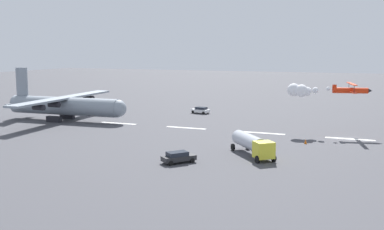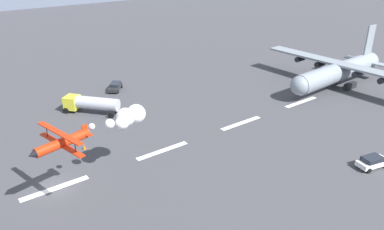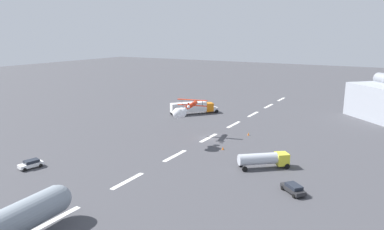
# 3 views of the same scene
# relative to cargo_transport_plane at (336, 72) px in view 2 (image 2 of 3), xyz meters

# --- Properties ---
(ground_plane) EXTENTS (440.00, 440.00, 0.00)m
(ground_plane) POSITION_rel_cargo_transport_plane_xyz_m (-55.76, -1.07, -3.26)
(ground_plane) COLOR #424247
(ground_plane) RESTS_ON ground
(runway_stripe_4) EXTENTS (8.00, 0.90, 0.01)m
(runway_stripe_4) POSITION_rel_cargo_transport_plane_xyz_m (-55.76, -1.07, -3.26)
(runway_stripe_4) COLOR white
(runway_stripe_4) RESTS_ON ground
(runway_stripe_5) EXTENTS (8.00, 0.90, 0.01)m
(runway_stripe_5) POSITION_rel_cargo_transport_plane_xyz_m (-40.92, -1.07, -3.26)
(runway_stripe_5) COLOR white
(runway_stripe_5) RESTS_ON ground
(runway_stripe_6) EXTENTS (8.00, 0.90, 0.01)m
(runway_stripe_6) POSITION_rel_cargo_transport_plane_xyz_m (-26.09, -1.07, -3.26)
(runway_stripe_6) COLOR white
(runway_stripe_6) RESTS_ON ground
(runway_stripe_7) EXTENTS (8.00, 0.90, 0.01)m
(runway_stripe_7) POSITION_rel_cargo_transport_plane_xyz_m (-11.25, -1.07, -3.26)
(runway_stripe_7) COLOR white
(runway_stripe_7) RESTS_ON ground
(cargo_transport_plane) EXTENTS (26.76, 32.56, 10.96)m
(cargo_transport_plane) POSITION_rel_cargo_transport_plane_xyz_m (0.00, 0.00, 0.00)
(cargo_transport_plane) COLOR gray
(cargo_transport_plane) RESTS_ON ground
(stunt_biplane_red) EXTENTS (14.21, 7.36, 2.48)m
(stunt_biplane_red) POSITION_rel_cargo_transport_plane_xyz_m (-48.70, -3.90, 4.43)
(stunt_biplane_red) COLOR red
(fuel_tanker_truck) EXTENTS (7.97, 8.81, 2.90)m
(fuel_tanker_truck) POSITION_rel_cargo_transport_plane_xyz_m (-43.58, 16.97, -1.52)
(fuel_tanker_truck) COLOR yellow
(fuel_tanker_truck) RESTS_ON ground
(followme_car_yellow) EXTENTS (4.51, 2.79, 1.52)m
(followme_car_yellow) POSITION_rel_cargo_transport_plane_xyz_m (-21.72, -20.56, -2.45)
(followme_car_yellow) COLOR white
(followme_car_yellow) RESTS_ON ground
(airport_staff_sedan) EXTENTS (4.26, 4.58, 1.52)m
(airport_staff_sedan) POSITION_rel_cargo_transport_plane_xyz_m (-35.49, 24.55, -2.45)
(airport_staff_sedan) COLOR #262628
(airport_staff_sedan) RESTS_ON ground
(traffic_cone_far) EXTENTS (0.44, 0.44, 0.75)m
(traffic_cone_far) POSITION_rel_cargo_transport_plane_xyz_m (-49.41, 5.76, -2.89)
(traffic_cone_far) COLOR orange
(traffic_cone_far) RESTS_ON ground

